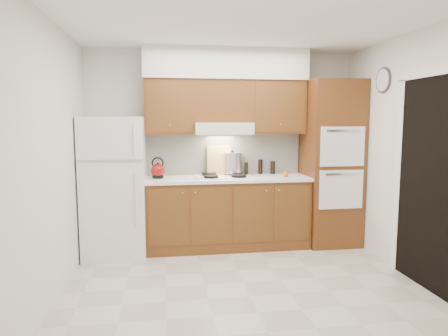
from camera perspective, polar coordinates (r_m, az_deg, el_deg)
name	(u,v)px	position (r m, az deg, el deg)	size (l,w,h in m)	color
floor	(243,282)	(4.33, 2.76, -16.00)	(3.60, 3.60, 0.00)	beige
ceiling	(245,24)	(4.09, 2.98, 19.84)	(3.60, 3.60, 0.00)	white
wall_back	(222,148)	(5.48, -0.26, 2.86)	(3.60, 0.02, 2.60)	silver
wall_left	(55,161)	(4.05, -22.94, 0.95)	(0.02, 3.00, 2.60)	silver
wall_right	(409,156)	(4.71, 24.89, 1.59)	(0.02, 3.00, 2.60)	silver
fridge	(115,186)	(5.15, -15.32, -2.56)	(0.75, 0.72, 1.72)	white
base_cabinets	(227,214)	(5.32, 0.49, -6.53)	(2.11, 0.60, 0.90)	brown
countertop	(228,179)	(5.22, 0.51, -1.53)	(2.13, 0.62, 0.04)	white
backsplash	(224,154)	(5.47, 0.03, 2.02)	(2.11, 0.03, 0.56)	white
oven_cabinet	(331,163)	(5.58, 15.03, 0.64)	(0.70, 0.65, 2.20)	brown
upper_cab_left	(169,107)	(5.25, -7.83, 8.64)	(0.63, 0.33, 0.70)	brown
upper_cab_right	(277,107)	(5.46, 7.53, 8.57)	(0.73, 0.33, 0.70)	brown
range_hood	(223,128)	(5.24, -0.17, 5.70)	(0.75, 0.45, 0.15)	silver
upper_cab_over_hood	(222,101)	(5.31, -0.27, 9.49)	(0.75, 0.33, 0.55)	brown
soffit	(226,64)	(5.34, 0.30, 14.59)	(2.13, 0.36, 0.40)	silver
cooktop	(224,177)	(5.23, -0.06, -1.23)	(0.74, 0.50, 0.01)	white
doorway	(428,184)	(4.44, 27.08, -2.05)	(0.02, 0.90, 2.10)	black
wall_clock	(383,80)	(5.17, 21.81, 11.58)	(0.30, 0.30, 0.02)	#3F3833
kettle	(158,171)	(5.16, -9.44, -0.38)	(0.18, 0.18, 0.18)	maroon
cutting_board	(219,161)	(5.37, -0.75, 1.08)	(0.32, 0.02, 0.42)	tan
stock_pot	(233,163)	(5.38, 1.23, 0.71)	(0.26, 0.26, 0.27)	silver
condiment_a	(246,169)	(5.39, 3.19, -0.11)	(0.05, 0.05, 0.18)	black
condiment_b	(260,167)	(5.55, 5.22, 0.20)	(0.06, 0.06, 0.20)	black
condiment_c	(273,168)	(5.56, 6.97, 0.06)	(0.06, 0.06, 0.18)	black
orange_near	(286,174)	(5.31, 8.79, -0.83)	(0.08, 0.08, 0.08)	orange
orange_far	(286,174)	(5.33, 8.79, -0.83)	(0.07, 0.07, 0.07)	orange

